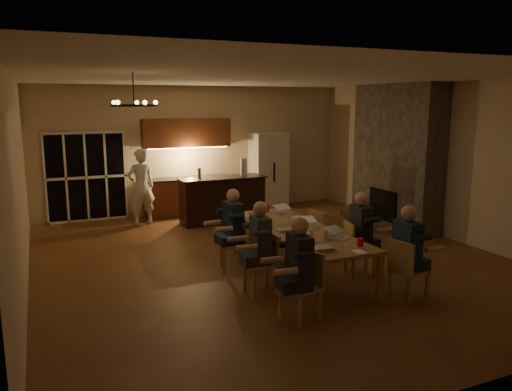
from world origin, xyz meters
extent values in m
plane|color=brown|center=(0.00, 0.00, 0.00)|extent=(9.00, 9.00, 0.00)
cube|color=beige|center=(0.00, 4.52, 1.60)|extent=(8.00, 0.04, 3.20)
cube|color=beige|center=(-4.02, 0.00, 1.60)|extent=(0.04, 9.00, 3.20)
cube|color=beige|center=(4.02, 0.00, 1.60)|extent=(0.04, 9.00, 3.20)
cube|color=white|center=(0.00, 0.00, 3.22)|extent=(8.00, 9.00, 0.04)
cube|color=black|center=(-2.70, 4.47, 1.05)|extent=(1.86, 0.08, 2.10)
cube|color=#61564C|center=(3.70, 1.20, 1.60)|extent=(0.58, 2.50, 3.20)
cube|color=beige|center=(1.90, 4.15, 1.00)|extent=(0.90, 0.68, 2.00)
cube|color=#A96E43|center=(0.09, -0.81, 0.38)|extent=(1.10, 3.21, 0.75)
cube|color=black|center=(0.18, 3.04, 0.54)|extent=(2.04, 0.69, 1.08)
imported|color=white|center=(-1.59, 3.61, 0.88)|extent=(0.71, 0.53, 1.77)
torus|color=black|center=(-2.44, -0.65, 2.75)|extent=(0.64, 0.64, 0.03)
cylinder|color=white|center=(0.08, -1.24, 0.80)|extent=(0.08, 0.08, 0.10)
cylinder|color=white|center=(0.24, -0.20, 0.80)|extent=(0.07, 0.07, 0.10)
cylinder|color=white|center=(-0.31, -0.08, 0.80)|extent=(0.08, 0.08, 0.10)
cylinder|color=red|center=(0.45, -2.05, 0.81)|extent=(0.09, 0.09, 0.12)
cylinder|color=red|center=(-0.28, -0.42, 0.81)|extent=(0.09, 0.09, 0.12)
cylinder|color=red|center=(0.20, 0.61, 0.81)|extent=(0.09, 0.09, 0.12)
cylinder|color=#B2B2B7|center=(0.17, -1.56, 0.81)|extent=(0.07, 0.07, 0.12)
cylinder|color=#3F0F0C|center=(0.00, 0.56, 0.81)|extent=(0.06, 0.06, 0.12)
cylinder|color=white|center=(0.45, -1.34, 0.76)|extent=(0.22, 0.22, 0.02)
cylinder|color=white|center=(-0.26, -1.69, 0.76)|extent=(0.24, 0.24, 0.02)
cylinder|color=white|center=(0.48, -0.13, 0.76)|extent=(0.24, 0.24, 0.02)
cube|color=white|center=(0.26, -2.29, 0.76)|extent=(0.15, 0.21, 0.01)
cylinder|color=#99999E|center=(-0.37, 3.05, 1.20)|extent=(0.07, 0.07, 0.24)
cube|color=silver|center=(0.73, 3.06, 1.28)|extent=(0.16, 0.16, 0.41)
camera|label=1|loc=(-3.72, -7.78, 2.79)|focal=35.00mm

